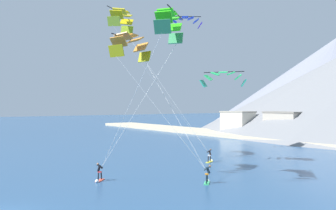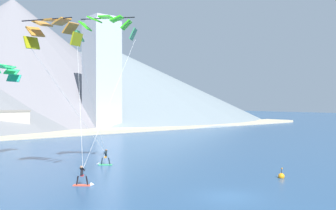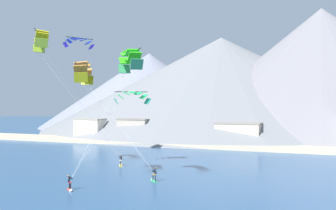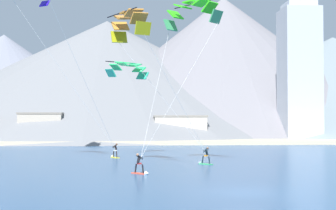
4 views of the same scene
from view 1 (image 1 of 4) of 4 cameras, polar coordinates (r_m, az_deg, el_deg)
The scene contains 10 objects.
kitesurfer_near_lead at distance 34.25m, azimuth 6.03°, elevation -10.88°, with size 1.50×1.52×1.74m.
kitesurfer_near_trail at distance 46.41m, azimuth 6.44°, elevation -8.00°, with size 1.18×1.72×1.73m.
kitesurfer_mid_center at distance 35.36m, azimuth -10.52°, elevation -10.57°, with size 1.52×1.51×1.72m.
parafoil_kite_near_lead at distance 37.87m, azimuth -5.76°, elevation 9.13°, with size 9.36×6.32×12.69m.
parafoil_kite_near_trail at distance 49.18m, azimuth -6.99°, elevation 12.91°, with size 10.47×10.36×17.74m.
parafoil_kite_mid_center at distance 33.73m, azimuth 0.16°, elevation 12.40°, with size 7.27×7.02×13.86m.
parafoil_kite_distant_high_outer at distance 45.55m, azimuth 8.41°, elevation 4.24°, with size 5.10×4.72×1.97m.
parafoil_kite_distant_low_drift at distance 57.92m, azimuth 2.61°, elevation 12.70°, with size 4.01×5.03×1.70m.
shore_building_harbour_front at distance 87.25m, azimuth 10.58°, elevation -2.72°, with size 7.35×4.62×5.48m.
shore_building_promenade_mid at distance 80.62m, azimuth 17.34°, elevation -2.92°, with size 8.00×4.74×5.57m.
Camera 1 is at (25.50, -4.47, 7.04)m, focal length 40.00 mm.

